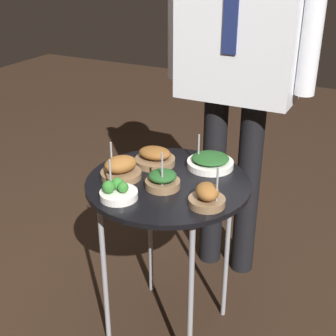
# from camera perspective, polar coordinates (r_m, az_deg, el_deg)

# --- Properties ---
(ground_plane) EXTENTS (8.00, 8.00, 0.00)m
(ground_plane) POSITION_cam_1_polar(r_m,az_deg,el_deg) (2.07, -0.00, -18.78)
(ground_plane) COLOR black
(serving_cart) EXTENTS (0.59, 0.59, 0.69)m
(serving_cart) POSITION_cam_1_polar(r_m,az_deg,el_deg) (1.69, -0.00, -3.35)
(serving_cart) COLOR black
(serving_cart) RESTS_ON ground_plane
(bowl_spinach_front_center) EXTENTS (0.18, 0.18, 0.12)m
(bowl_spinach_front_center) POSITION_cam_1_polar(r_m,az_deg,el_deg) (1.76, 5.17, 0.76)
(bowl_spinach_front_center) COLOR silver
(bowl_spinach_front_center) RESTS_ON serving_cart
(bowl_spinach_center) EXTENTS (0.12, 0.12, 0.15)m
(bowl_spinach_center) POSITION_cam_1_polar(r_m,az_deg,el_deg) (1.60, -0.66, -1.49)
(bowl_spinach_center) COLOR brown
(bowl_spinach_center) RESTS_ON serving_cart
(bowl_roast_near_rim) EXTENTS (0.15, 0.15, 0.13)m
(bowl_roast_near_rim) POSITION_cam_1_polar(r_m,az_deg,el_deg) (1.68, -5.78, -0.09)
(bowl_roast_near_rim) COLOR brown
(bowl_roast_near_rim) RESTS_ON serving_cart
(bowl_roast_far_rim) EXTENTS (0.12, 0.12, 0.14)m
(bowl_roast_far_rim) POSITION_cam_1_polar(r_m,az_deg,el_deg) (1.50, 4.79, -3.49)
(bowl_roast_far_rim) COLOR brown
(bowl_roast_far_rim) RESTS_ON serving_cart
(bowl_roast_mid_right) EXTENTS (0.15, 0.15, 0.07)m
(bowl_roast_mid_right) POSITION_cam_1_polar(r_m,az_deg,el_deg) (1.77, -1.60, 1.30)
(bowl_roast_mid_right) COLOR brown
(bowl_roast_mid_right) RESTS_ON serving_cart
(bowl_broccoli_mid_left) EXTENTS (0.13, 0.13, 0.13)m
(bowl_broccoli_mid_left) POSITION_cam_1_polar(r_m,az_deg,el_deg) (1.55, -6.16, -2.89)
(bowl_broccoli_mid_left) COLOR silver
(bowl_broccoli_mid_left) RESTS_ON serving_cart
(waiter_figure) EXTENTS (0.64, 0.24, 1.74)m
(waiter_figure) POSITION_cam_1_polar(r_m,az_deg,el_deg) (1.97, 8.71, 15.17)
(waiter_figure) COLOR black
(waiter_figure) RESTS_ON ground_plane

